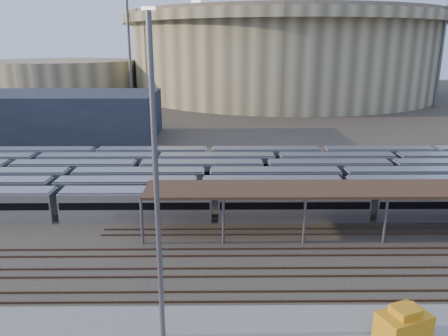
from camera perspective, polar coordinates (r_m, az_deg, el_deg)
name	(u,v)px	position (r m, az deg, el deg)	size (l,w,h in m)	color
ground	(218,249)	(46.14, -0.80, -10.49)	(420.00, 420.00, 0.00)	#383026
subway_trains	(208,179)	(62.68, -2.05, -1.40)	(128.56, 23.90, 3.60)	silver
inspection_shed	(417,190)	(52.60, 23.95, -2.66)	(60.30, 6.00, 5.30)	#57565B
empty_tracks	(218,272)	(41.69, -0.83, -13.46)	(170.00, 9.62, 0.18)	#4C3323
stadium	(281,53)	(182.97, 7.49, 14.70)	(124.00, 124.00, 32.50)	tan
secondary_arena	(63,79)	(182.05, -20.24, 10.87)	(56.00, 56.00, 14.00)	tan
service_building	(61,116)	(103.69, -20.54, 6.43)	(42.00, 20.00, 10.00)	#1E232D
floodlight_0	(129,42)	(154.24, -12.32, 15.78)	(4.00, 1.00, 38.40)	#57565B
floodlight_2	(443,42)	(157.52, 26.66, 14.50)	(4.00, 1.00, 38.40)	#57565B
floodlight_3	(197,42)	(201.50, -3.59, 16.11)	(4.00, 1.00, 38.40)	#57565B
yard_light_pole	(156,189)	(28.72, -8.82, -2.67)	(0.80, 0.36, 22.47)	#57565B
yellow_equipment	(403,328)	(35.12, 22.35, -18.73)	(3.53, 2.20, 2.20)	orange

